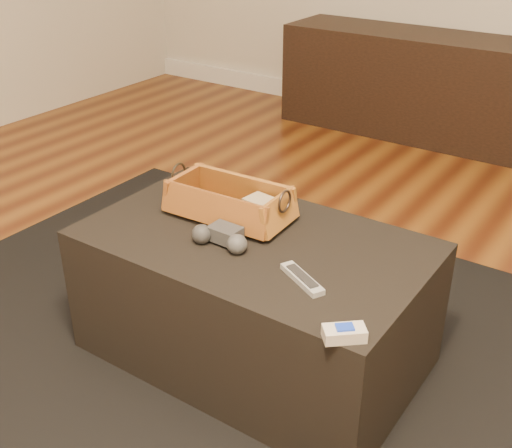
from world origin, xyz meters
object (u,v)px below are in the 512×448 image
Objects in this scene: ottoman at (254,298)px; silver_remote at (302,279)px; game_controller at (222,237)px; cream_gadget at (344,333)px; media_cabinet at (411,84)px; wicker_basket at (229,203)px; tv_remote at (222,210)px.

silver_remote is (0.23, -0.12, 0.22)m from ottoman.
cream_gadget is (0.48, -0.18, -0.01)m from game_controller.
media_cabinet is at bearing 105.68° from silver_remote.
wicker_basket is at bearing 119.37° from game_controller.
tv_remote is 1.27× the size of silver_remote.
silver_remote is at bearing -6.23° from game_controller.
silver_remote is at bearing -26.95° from wicker_basket.
game_controller is at bearing 173.77° from silver_remote.
tv_remote is 0.18m from game_controller.
silver_remote reaches higher than ottoman.
game_controller is at bearing 159.35° from cream_gadget.
cream_gadget reaches higher than silver_remote.
tv_remote is at bearing 127.06° from game_controller.
media_cabinet reaches higher than tv_remote.
wicker_basket reaches higher than ottoman.
game_controller is (-0.05, -0.09, 0.24)m from ottoman.
silver_remote is at bearing -74.32° from media_cabinet.
wicker_basket reaches higher than cream_gadget.
tv_remote reaches higher than silver_remote.
media_cabinet is at bearing 108.91° from cream_gadget.
media_cabinet is 14.56× the size of cream_gadget.
game_controller reaches higher than silver_remote.
cream_gadget is (0.43, -0.27, 0.23)m from ottoman.
tv_remote is 1.96× the size of cream_gadget.
game_controller is (0.11, -0.14, 0.00)m from tv_remote.
ottoman is 9.62× the size of cream_gadget.
cream_gadget is at bearing -30.75° from wicker_basket.
ottoman is at bearing -79.07° from media_cabinet.
ottoman is 0.30m from wicker_basket.
wicker_basket is 3.82× the size of cream_gadget.
tv_remote is at bearing 151.19° from cream_gadget.
media_cabinet reaches higher than wicker_basket.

